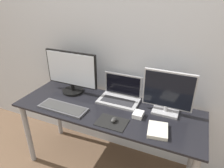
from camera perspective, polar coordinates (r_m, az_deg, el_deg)
name	(u,v)px	position (r m, az deg, el deg)	size (l,w,h in m)	color
wall_back	(123,37)	(1.84, 3.20, 13.37)	(7.00, 0.05, 2.50)	silver
desk	(107,118)	(1.81, -1.37, -9.80)	(1.63, 0.58, 0.70)	black
monitor_left	(71,72)	(1.96, -11.52, 3.33)	(0.54, 0.21, 0.42)	black
monitor_right	(168,93)	(1.66, 15.66, -2.59)	(0.41, 0.15, 0.37)	#B2B2B7
laptop	(120,94)	(1.85, 2.38, -2.93)	(0.37, 0.23, 0.23)	#ADADB2
keyboard	(63,108)	(1.79, -13.86, -6.60)	(0.44, 0.16, 0.02)	#4C4C51
mousepad	(112,122)	(1.58, -0.04, -10.88)	(0.24, 0.17, 0.00)	black
mouse	(114,120)	(1.57, 0.49, -10.20)	(0.04, 0.06, 0.03)	#333333
book	(158,130)	(1.52, 12.92, -12.73)	(0.17, 0.20, 0.03)	silver
power_brick	(138,114)	(1.65, 7.50, -8.61)	(0.08, 0.10, 0.04)	white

